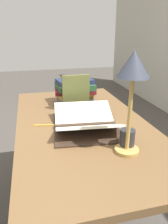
# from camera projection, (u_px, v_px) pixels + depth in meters

# --- Properties ---
(ground_plane) EXTENTS (12.00, 12.00, 0.00)m
(ground_plane) POSITION_uv_depth(u_px,v_px,m) (82.00, 213.00, 1.59)
(ground_plane) COLOR #47423D
(reading_desk) EXTENTS (1.44, 0.77, 0.73)m
(reading_desk) POSITION_uv_depth(u_px,v_px,m) (82.00, 135.00, 1.36)
(reading_desk) COLOR brown
(reading_desk) RESTS_ON ground_plane
(open_book) EXTENTS (0.49, 0.41, 0.09)m
(open_book) POSITION_uv_depth(u_px,v_px,m) (86.00, 122.00, 1.25)
(open_book) COLOR #38281E
(open_book) RESTS_ON reading_desk
(book_stack_tall) EXTENTS (0.23, 0.32, 0.18)m
(book_stack_tall) POSITION_uv_depth(u_px,v_px,m) (75.00, 91.00, 1.64)
(book_stack_tall) COLOR slate
(book_stack_tall) RESTS_ON reading_desk
(book_standing_upright) EXTENTS (0.03, 0.19, 0.24)m
(book_standing_upright) POSITION_uv_depth(u_px,v_px,m) (76.00, 93.00, 1.48)
(book_standing_upright) COLOR brown
(book_standing_upright) RESTS_ON reading_desk
(reading_lamp) EXTENTS (0.13, 0.13, 0.45)m
(reading_lamp) POSITION_uv_depth(u_px,v_px,m) (133.00, 75.00, 0.88)
(reading_lamp) COLOR tan
(reading_lamp) RESTS_ON reading_desk
(coffee_mug) EXTENTS (0.10, 0.07, 0.09)m
(coffee_mug) POSITION_uv_depth(u_px,v_px,m) (127.00, 139.00, 1.03)
(coffee_mug) COLOR #28282D
(coffee_mug) RESTS_ON reading_desk
(pencil) EXTENTS (0.04, 0.17, 0.01)m
(pencil) POSITION_uv_depth(u_px,v_px,m) (48.00, 125.00, 1.27)
(pencil) COLOR gold
(pencil) RESTS_ON reading_desk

